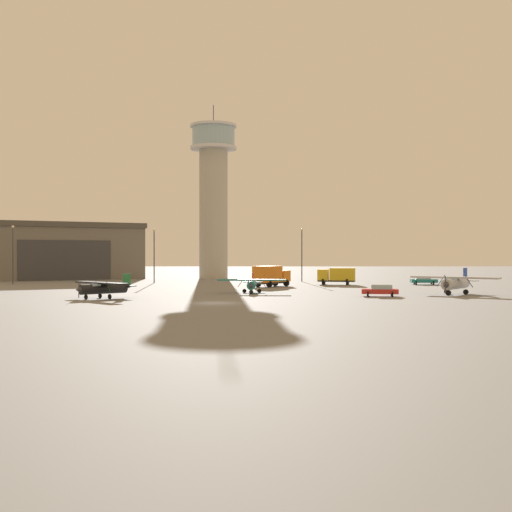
# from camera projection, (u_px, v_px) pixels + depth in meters

# --- Properties ---
(ground_plane) EXTENTS (400.00, 400.00, 0.00)m
(ground_plane) POSITION_uv_depth(u_px,v_px,m) (215.00, 303.00, 68.19)
(ground_plane) COLOR slate
(control_tower) EXTENTS (9.39, 9.39, 35.16)m
(control_tower) POSITION_uv_depth(u_px,v_px,m) (213.00, 190.00, 136.56)
(control_tower) COLOR #B2AD9E
(control_tower) RESTS_ON ground_plane
(hangar) EXTENTS (37.33, 32.10, 11.09)m
(hangar) POSITION_uv_depth(u_px,v_px,m) (55.00, 251.00, 134.83)
(hangar) COLOR #6B665B
(hangar) RESTS_ON ground_plane
(airplane_silver) EXTENTS (9.69, 8.35, 3.20)m
(airplane_silver) POSITION_uv_depth(u_px,v_px,m) (456.00, 282.00, 82.71)
(airplane_silver) COLOR #B7BABF
(airplane_silver) RESTS_ON ground_plane
(airplane_teal) EXTENTS (8.71, 6.85, 2.57)m
(airplane_teal) POSITION_uv_depth(u_px,v_px,m) (252.00, 284.00, 85.60)
(airplane_teal) COLOR teal
(airplane_teal) RESTS_ON ground_plane
(airplane_black) EXTENTS (7.27, 7.47, 2.69)m
(airplane_black) POSITION_uv_depth(u_px,v_px,m) (104.00, 287.00, 74.83)
(airplane_black) COLOR black
(airplane_black) RESTS_ON ground_plane
(truck_box_orange) EXTENTS (6.01, 6.99, 3.16)m
(truck_box_orange) POSITION_uv_depth(u_px,v_px,m) (271.00, 275.00, 101.90)
(truck_box_orange) COLOR #38383D
(truck_box_orange) RESTS_ON ground_plane
(truck_box_yellow) EXTENTS (6.32, 4.10, 2.71)m
(truck_box_yellow) POSITION_uv_depth(u_px,v_px,m) (337.00, 275.00, 108.58)
(truck_box_yellow) COLOR #38383D
(truck_box_yellow) RESTS_ON ground_plane
(car_teal) EXTENTS (4.29, 2.48, 1.37)m
(car_teal) POSITION_uv_depth(u_px,v_px,m) (423.00, 280.00, 109.38)
(car_teal) COLOR teal
(car_teal) RESTS_ON ground_plane
(car_red) EXTENTS (4.44, 2.76, 1.37)m
(car_red) POSITION_uv_depth(u_px,v_px,m) (380.00, 290.00, 78.73)
(car_red) COLOR red
(car_red) RESTS_ON ground_plane
(light_post_west) EXTENTS (0.44, 0.44, 9.66)m
(light_post_west) POSITION_uv_depth(u_px,v_px,m) (13.00, 250.00, 110.22)
(light_post_west) COLOR #38383D
(light_post_west) RESTS_ON ground_plane
(light_post_east) EXTENTS (0.44, 0.44, 9.26)m
(light_post_east) POSITION_uv_depth(u_px,v_px,m) (154.00, 251.00, 115.11)
(light_post_east) COLOR #38383D
(light_post_east) RESTS_ON ground_plane
(light_post_north) EXTENTS (0.44, 0.44, 9.58)m
(light_post_north) POSITION_uv_depth(u_px,v_px,m) (302.00, 250.00, 120.70)
(light_post_north) COLOR #38383D
(light_post_north) RESTS_ON ground_plane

